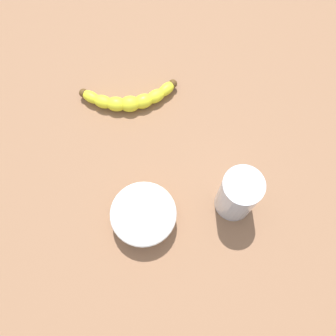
{
  "coord_description": "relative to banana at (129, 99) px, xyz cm",
  "views": [
    {
      "loc": [
        -26.54,
        9.14,
        78.02
      ],
      "look_at": [
        0.17,
        4.0,
        5.0
      ],
      "focal_mm": 39.45,
      "sensor_mm": 36.0,
      "label": 1
    }
  ],
  "objects": [
    {
      "name": "ceramic_bowl",
      "position": [
        -27.46,
        1.26,
        1.22
      ],
      "size": [
        13.11,
        13.11,
        5.12
      ],
      "color": "white",
      "rests_on": "wooden_tabletop"
    },
    {
      "name": "smoothie_glass",
      "position": [
        -27.65,
        -17.45,
        4.35
      ],
      "size": [
        7.75,
        7.75,
        12.65
      ],
      "color": "silver",
      "rests_on": "wooden_tabletop"
    },
    {
      "name": "wooden_tabletop",
      "position": [
        -18.27,
        -9.47,
        -3.33
      ],
      "size": [
        120.0,
        120.0,
        3.0
      ],
      "primitive_type": "cube",
      "color": "#875F43",
      "rests_on": "ground"
    },
    {
      "name": "banana",
      "position": [
        0.0,
        0.0,
        0.0
      ],
      "size": [
        7.94,
        22.63,
        3.66
      ],
      "rotation": [
        0.0,
        0.0,
        4.64
      ],
      "color": "yellow",
      "rests_on": "wooden_tabletop"
    }
  ]
}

